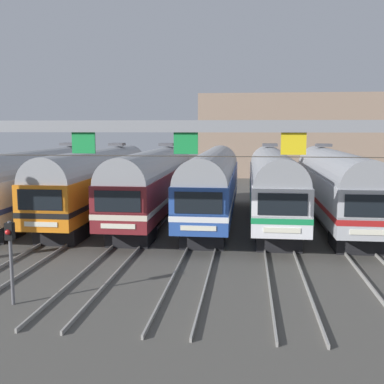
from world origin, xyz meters
The scene contains 11 objects.
ground_plane centered at (0.00, 0.00, 0.00)m, with size 160.00×160.00×0.00m, color #4C4944.
track_bed centered at (0.00, 17.00, 0.07)m, with size 21.08×70.00×0.15m.
commuter_train_silver centered at (-9.79, 0.00, 2.69)m, with size 2.88×18.06×5.05m.
commuter_train_orange centered at (-5.87, 0.00, 2.69)m, with size 2.88×18.06×5.05m.
commuter_train_maroon centered at (-1.96, 0.00, 2.69)m, with size 2.88×18.06×5.05m.
commuter_train_blue centered at (1.96, -0.01, 2.69)m, with size 2.88×18.06×4.77m.
commuter_train_white centered at (5.87, 0.00, 2.69)m, with size 2.88×18.06×5.05m.
commuter_train_stainless centered at (9.79, 0.00, 2.69)m, with size 2.88×18.06×5.05m.
catenary_gantry centered at (0.00, -13.50, 5.33)m, with size 24.81×0.44×6.97m.
yard_signal_mast centered at (-3.91, -15.74, 2.09)m, with size 0.28×0.35×2.99m.
maintenance_building centered at (10.77, 32.92, 5.23)m, with size 25.46×10.00×10.45m, color gray.
Camera 1 is at (4.24, -30.94, 6.18)m, focal length 44.33 mm.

